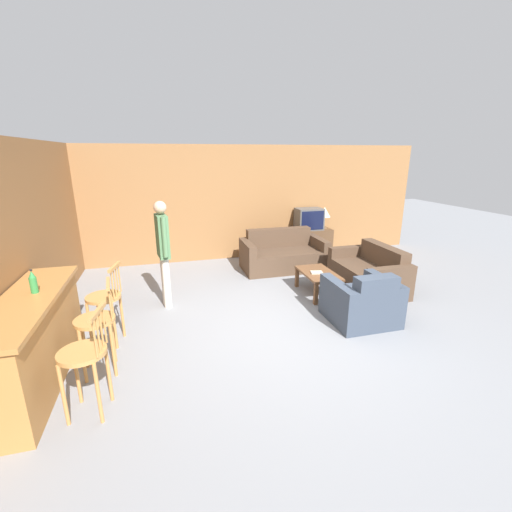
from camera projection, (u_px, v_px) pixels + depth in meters
The scene contains 17 objects.
ground_plane at pixel (283, 330), 4.86m from camera, with size 24.00×24.00×0.00m, color gray.
wall_back at pixel (231, 203), 7.89m from camera, with size 9.40×0.08×2.60m.
wall_left at pixel (37, 234), 4.89m from camera, with size 0.08×8.68×2.60m.
bar_counter at pixel (34, 341), 3.63m from camera, with size 0.55×2.10×0.98m.
bar_chair_near at pixel (85, 359), 3.15m from camera, with size 0.50×0.50×1.07m.
bar_chair_mid at pixel (97, 325), 3.77m from camera, with size 0.48×0.48×1.07m.
bar_chair_far at pixel (105, 302), 4.37m from camera, with size 0.51×0.51×1.07m.
couch_far at pixel (283, 255), 7.39m from camera, with size 1.75×0.93×0.83m.
armchair_near at pixel (362, 303), 5.03m from camera, with size 0.92×0.88×0.81m.
loveseat_right at pixel (369, 273), 6.29m from camera, with size 0.85×1.50×0.79m.
coffee_table at pixel (318, 276), 6.02m from camera, with size 0.54×0.91×0.40m.
tv_unit at pixel (308, 242), 8.35m from camera, with size 1.12×0.46×0.65m.
tv at pixel (309, 219), 8.18m from camera, with size 0.62×0.43×0.51m.
bottle at pixel (33, 282), 3.61m from camera, with size 0.07×0.07×0.26m.
book_on_table at pixel (317, 272), 5.95m from camera, with size 0.23×0.18×0.03m.
table_lamp at pixel (324, 213), 8.25m from camera, with size 0.29×0.29×0.52m.
person_by_window at pixel (163, 248), 5.35m from camera, with size 0.21×0.50×1.72m.
Camera 1 is at (-1.53, -4.10, 2.40)m, focal length 24.00 mm.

